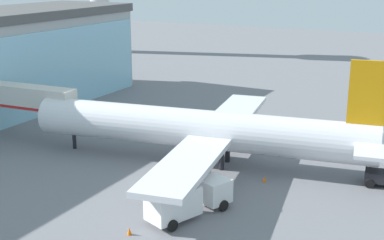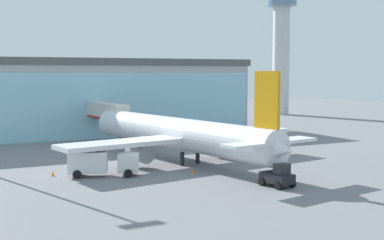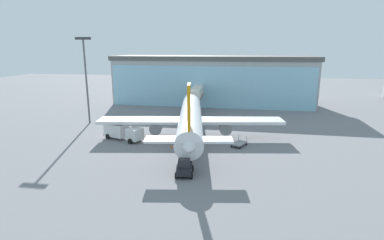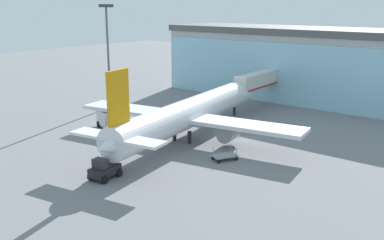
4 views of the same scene
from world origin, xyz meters
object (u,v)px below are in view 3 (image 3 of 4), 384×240
Objects in this scene: catering_truck at (122,131)px; safety_cone_wingtip at (104,133)px; apron_light_mast at (86,73)px; jet_bridge at (197,92)px; pushback_tug at (184,168)px; safety_cone_nose at (172,146)px; baggage_cart at (239,143)px; airplane at (191,117)px.

catering_truck is 5.21m from safety_cone_wingtip.
jet_bridge is at bearing 37.90° from apron_light_mast.
pushback_tug is (4.20, -38.47, -3.78)m from jet_bridge.
jet_bridge is 38.89m from pushback_tug.
apron_light_mast is 14.29m from safety_cone_wingtip.
safety_cone_nose and safety_cone_wingtip have the same top height.
catering_truck is at bearing 157.29° from jet_bridge.
apron_light_mast is at bearing -81.54° from baggage_cart.
safety_cone_nose is (9.35, -2.99, -1.19)m from catering_truck.
airplane reaches higher than catering_truck.
safety_cone_wingtip is (-13.84, 5.36, 0.00)m from safety_cone_nose.
apron_light_mast is 34.69m from pushback_tug.
baggage_cart is (19.76, -0.39, -0.97)m from catering_truck.
baggage_cart is at bearing 14.07° from safety_cone_nose.
catering_truck is 2.24× the size of pushback_tug.
airplane is at bearing 75.15° from safety_cone_nose.
jet_bridge is 4.31× the size of baggage_cart.
safety_cone_nose is 14.84m from safety_cone_wingtip.
safety_cone_nose is 1.00× the size of safety_cone_wingtip.
safety_cone_wingtip is at bearing 174.26° from catering_truck.
airplane is 67.74× the size of safety_cone_wingtip.
baggage_cart is at bearing 20.99° from catering_truck.
airplane is 17.00m from pushback_tug.
safety_cone_wingtip is at bearing 158.81° from safety_cone_nose.
safety_cone_wingtip is (-15.67, -1.54, -3.16)m from airplane.
jet_bridge reaches higher than safety_cone_wingtip.
jet_bridge reaches higher than catering_truck.
airplane is 7.81m from safety_cone_nose.
apron_light_mast is at bearing 40.38° from pushback_tug.
apron_light_mast reaches higher than airplane.
catering_truck is at bearing -27.85° from safety_cone_wingtip.
safety_cone_wingtip is (-24.24, 2.76, -0.23)m from baggage_cart.
airplane is 10.03m from baggage_cart.
safety_cone_wingtip is at bearing 42.61° from pushback_tug.
jet_bridge is 25.25× the size of safety_cone_nose.
jet_bridge reaches higher than safety_cone_nose.
catering_truck reaches higher than safety_cone_wingtip.
safety_cone_nose is (20.61, -12.84, -10.11)m from apron_light_mast.
catering_truck is 13.80× the size of safety_cone_nose.
jet_bridge is at bearing -3.58° from airplane.
airplane is 12.01m from catering_truck.
airplane is 10.97× the size of pushback_tug.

